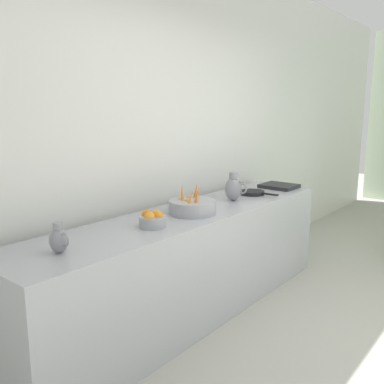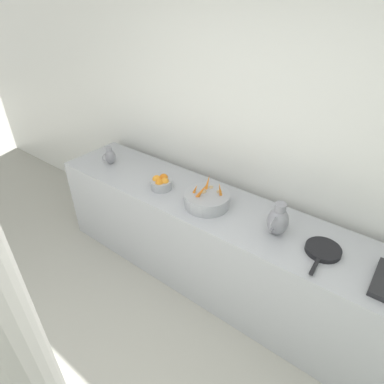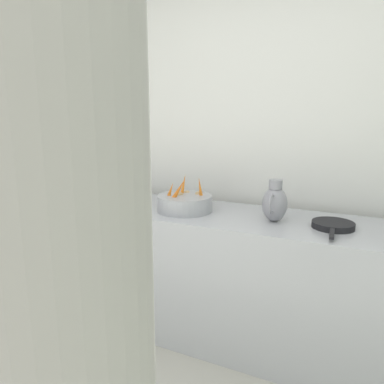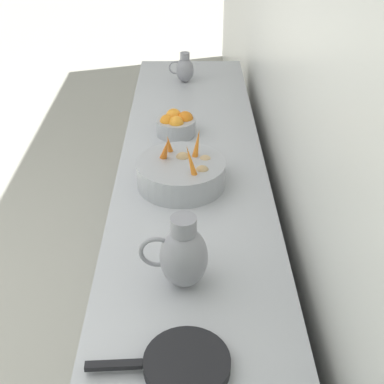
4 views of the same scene
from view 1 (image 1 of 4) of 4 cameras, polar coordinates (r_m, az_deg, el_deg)
tile_wall_left at (r=3.85m, az=-0.51°, el=8.97°), size 0.10×9.54×3.00m
prep_counter at (r=3.41m, az=-0.29°, el=-9.78°), size 0.65×3.13×0.86m
vegetable_colander at (r=3.22m, az=-0.01°, el=-1.99°), size 0.36×0.36×0.24m
orange_bowl at (r=2.87m, az=-5.42°, el=-3.77°), size 0.19×0.19×0.12m
metal_pitcher_tall at (r=3.68m, az=5.72°, el=0.57°), size 0.21×0.15×0.25m
metal_pitcher_short at (r=2.46m, az=-17.74°, el=-6.18°), size 0.15×0.10×0.18m
counter_sink_basin at (r=4.36m, az=11.81°, el=0.80°), size 0.34×0.30×0.04m
skillet_on_counter at (r=3.98m, az=8.28°, el=-0.09°), size 0.38×0.23×0.03m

